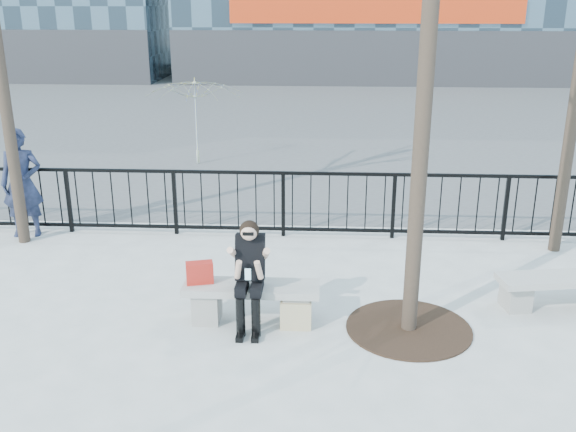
# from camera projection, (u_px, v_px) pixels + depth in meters

# --- Properties ---
(ground) EXTENTS (120.00, 120.00, 0.00)m
(ground) POSITION_uv_depth(u_px,v_px,m) (252.00, 321.00, 7.88)
(ground) COLOR #9F9F9A
(ground) RESTS_ON ground
(street_surface) EXTENTS (60.00, 23.00, 0.01)m
(street_surface) POSITION_uv_depth(u_px,v_px,m) (299.00, 113.00, 22.05)
(street_surface) COLOR #474747
(street_surface) RESTS_ON ground
(railing) EXTENTS (14.00, 0.06, 1.10)m
(railing) POSITION_uv_depth(u_px,v_px,m) (271.00, 204.00, 10.54)
(railing) COLOR black
(railing) RESTS_ON ground
(tree_grate) EXTENTS (1.50, 1.50, 0.02)m
(tree_grate) POSITION_uv_depth(u_px,v_px,m) (409.00, 328.00, 7.69)
(tree_grate) COLOR black
(tree_grate) RESTS_ON ground
(bench_main) EXTENTS (1.65, 0.46, 0.49)m
(bench_main) POSITION_uv_depth(u_px,v_px,m) (252.00, 299.00, 7.79)
(bench_main) COLOR gray
(bench_main) RESTS_ON ground
(bench_second) EXTENTS (1.55, 0.43, 0.46)m
(bench_second) POSITION_uv_depth(u_px,v_px,m) (558.00, 289.00, 8.10)
(bench_second) COLOR gray
(bench_second) RESTS_ON ground
(seated_woman) EXTENTS (0.50, 0.64, 1.34)m
(seated_woman) POSITION_uv_depth(u_px,v_px,m) (249.00, 276.00, 7.52)
(seated_woman) COLOR black
(seated_woman) RESTS_ON ground
(handbag) EXTENTS (0.35, 0.23, 0.27)m
(handbag) POSITION_uv_depth(u_px,v_px,m) (200.00, 273.00, 7.73)
(handbag) COLOR red
(handbag) RESTS_ON bench_main
(shopping_bag) EXTENTS (0.37, 0.14, 0.35)m
(shopping_bag) POSITION_uv_depth(u_px,v_px,m) (296.00, 315.00, 7.65)
(shopping_bag) COLOR beige
(shopping_bag) RESTS_ON ground
(standing_man) EXTENTS (0.73, 0.56, 1.80)m
(standing_man) POSITION_uv_depth(u_px,v_px,m) (22.00, 183.00, 10.45)
(standing_man) COLOR black
(standing_man) RESTS_ON ground
(vendor_umbrella) EXTENTS (2.48, 2.52, 2.04)m
(vendor_umbrella) POSITION_uv_depth(u_px,v_px,m) (196.00, 122.00, 14.93)
(vendor_umbrella) COLOR #F9F337
(vendor_umbrella) RESTS_ON ground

